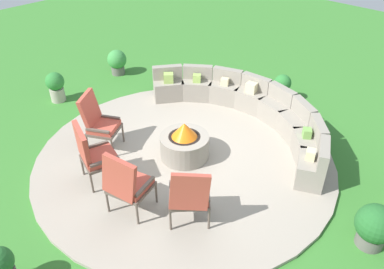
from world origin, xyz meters
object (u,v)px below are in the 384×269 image
at_px(lounge_chair_front_left, 98,121).
at_px(potted_plant_2, 117,61).
at_px(curved_stone_bench, 249,109).
at_px(potted_plant_4, 0,268).
at_px(fire_pit, 185,144).
at_px(potted_plant_3, 375,226).
at_px(lounge_chair_back_right, 189,195).
at_px(potted_plant_1, 282,87).
at_px(potted_plant_0, 56,85).
at_px(lounge_chair_front_right, 93,153).
at_px(lounge_chair_back_left, 126,183).

bearing_deg(lounge_chair_front_left, potted_plant_2, -162.01).
bearing_deg(curved_stone_bench, potted_plant_4, -88.93).
distance_m(fire_pit, lounge_chair_front_left, 1.67).
bearing_deg(potted_plant_3, lounge_chair_back_right, -144.80).
relative_size(lounge_chair_front_left, potted_plant_1, 1.75).
height_order(lounge_chair_front_left, potted_plant_0, lounge_chair_front_left).
xyz_separation_m(lounge_chair_front_left, lounge_chair_front_right, (0.77, -0.63, -0.00)).
height_order(lounge_chair_back_left, potted_plant_4, lounge_chair_back_left).
height_order(potted_plant_2, potted_plant_3, potted_plant_3).
xyz_separation_m(curved_stone_bench, potted_plant_3, (3.21, -1.38, 0.01)).
bearing_deg(potted_plant_1, potted_plant_2, -156.06).
bearing_deg(lounge_chair_back_right, potted_plant_2, 107.99).
xyz_separation_m(fire_pit, potted_plant_4, (0.24, -3.53, 0.03)).
bearing_deg(curved_stone_bench, potted_plant_1, 93.04).
xyz_separation_m(potted_plant_0, potted_plant_2, (-0.16, 1.88, -0.04)).
distance_m(fire_pit, lounge_chair_back_left, 1.67).
relative_size(lounge_chair_front_left, lounge_chair_back_right, 1.10).
distance_m(potted_plant_0, potted_plant_3, 7.14).
height_order(lounge_chair_front_left, lounge_chair_back_left, lounge_chair_back_left).
distance_m(lounge_chair_back_left, potted_plant_0, 4.26).
bearing_deg(lounge_chair_back_right, lounge_chair_front_left, 129.42).
bearing_deg(lounge_chair_front_right, lounge_chair_front_left, 156.55).
distance_m(lounge_chair_back_right, potted_plant_3, 2.65).
relative_size(lounge_chair_front_left, lounge_chair_back_left, 1.00).
distance_m(curved_stone_bench, potted_plant_0, 4.49).
height_order(fire_pit, potted_plant_1, fire_pit).
bearing_deg(potted_plant_4, potted_plant_0, 142.51).
xyz_separation_m(lounge_chair_front_right, potted_plant_3, (3.96, 1.94, -0.26)).
bearing_deg(fire_pit, potted_plant_3, 7.03).
distance_m(curved_stone_bench, lounge_chair_back_right, 3.10).
distance_m(lounge_chair_front_right, potted_plant_0, 3.30).
distance_m(lounge_chair_back_right, potted_plant_1, 4.42).
bearing_deg(fire_pit, lounge_chair_back_right, -42.79).
height_order(lounge_chair_front_right, potted_plant_0, lounge_chair_front_right).
bearing_deg(fire_pit, lounge_chair_back_left, -77.25).
bearing_deg(potted_plant_4, potted_plant_2, 129.99).
bearing_deg(lounge_chair_front_right, fire_pit, 84.39).
bearing_deg(lounge_chair_front_left, lounge_chair_front_right, 20.64).
bearing_deg(potted_plant_1, lounge_chair_back_left, -86.46).
height_order(potted_plant_0, potted_plant_4, potted_plant_0).
bearing_deg(potted_plant_0, potted_plant_4, -37.49).
height_order(lounge_chair_front_right, lounge_chair_back_left, lounge_chair_front_right).
height_order(curved_stone_bench, lounge_chair_back_left, lounge_chair_back_left).
relative_size(curved_stone_bench, potted_plant_0, 6.44).
bearing_deg(potted_plant_0, lounge_chair_back_right, -7.28).
xyz_separation_m(curved_stone_bench, potted_plant_1, (-0.07, 1.37, -0.01)).
height_order(potted_plant_1, potted_plant_4, potted_plant_4).
distance_m(lounge_chair_back_right, potted_plant_4, 2.61).
xyz_separation_m(lounge_chair_back_left, potted_plant_3, (2.99, 2.01, -0.25)).
bearing_deg(lounge_chair_front_right, potted_plant_4, -50.74).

